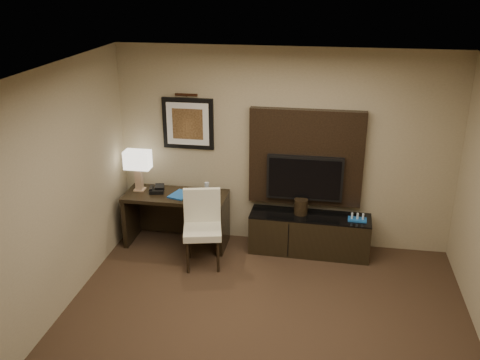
% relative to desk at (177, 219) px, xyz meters
% --- Properties ---
extents(floor, '(4.50, 5.00, 0.01)m').
position_rel_desk_xyz_m(floor, '(1.42, -2.15, -0.38)').
color(floor, '#332217').
rests_on(floor, ground).
extents(ceiling, '(4.50, 5.00, 0.01)m').
position_rel_desk_xyz_m(ceiling, '(1.42, -2.15, 2.33)').
color(ceiling, silver).
rests_on(ceiling, wall_back).
extents(wall_back, '(4.50, 0.01, 2.70)m').
position_rel_desk_xyz_m(wall_back, '(1.42, 0.35, 0.98)').
color(wall_back, tan).
rests_on(wall_back, floor).
extents(wall_left, '(0.01, 5.00, 2.70)m').
position_rel_desk_xyz_m(wall_left, '(-0.83, -2.15, 0.98)').
color(wall_left, tan).
rests_on(wall_left, floor).
extents(desk, '(1.39, 0.60, 0.74)m').
position_rel_desk_xyz_m(desk, '(0.00, 0.00, 0.00)').
color(desk, black).
rests_on(desk, floor).
extents(credenza, '(1.60, 0.48, 0.55)m').
position_rel_desk_xyz_m(credenza, '(1.82, 0.05, -0.10)').
color(credenza, black).
rests_on(credenza, floor).
extents(tv_wall_panel, '(1.50, 0.12, 1.30)m').
position_rel_desk_xyz_m(tv_wall_panel, '(1.72, 0.29, 0.90)').
color(tv_wall_panel, black).
rests_on(tv_wall_panel, wall_back).
extents(tv, '(1.00, 0.08, 0.60)m').
position_rel_desk_xyz_m(tv, '(1.72, 0.19, 0.65)').
color(tv, black).
rests_on(tv, tv_wall_panel).
extents(artwork, '(0.70, 0.04, 0.70)m').
position_rel_desk_xyz_m(artwork, '(0.12, 0.33, 1.28)').
color(artwork, black).
rests_on(artwork, wall_back).
extents(picture_light, '(0.04, 0.04, 0.30)m').
position_rel_desk_xyz_m(picture_light, '(0.12, 0.29, 1.68)').
color(picture_light, '#3F2114').
rests_on(picture_light, wall_back).
extents(desk_chair, '(0.59, 0.64, 0.99)m').
position_rel_desk_xyz_m(desk_chair, '(0.49, -0.52, 0.12)').
color(desk_chair, beige).
rests_on(desk_chair, floor).
extents(table_lamp, '(0.39, 0.25, 0.59)m').
position_rel_desk_xyz_m(table_lamp, '(-0.53, 0.06, 0.67)').
color(table_lamp, tan).
rests_on(table_lamp, desk).
extents(desk_phone, '(0.22, 0.20, 0.09)m').
position_rel_desk_xyz_m(desk_phone, '(-0.27, 0.02, 0.42)').
color(desk_phone, black).
rests_on(desk_phone, desk).
extents(blue_folder, '(0.31, 0.36, 0.02)m').
position_rel_desk_xyz_m(blue_folder, '(0.07, -0.03, 0.38)').
color(blue_folder, '#1953A4').
rests_on(blue_folder, desk).
extents(book, '(0.15, 0.04, 0.20)m').
position_rel_desk_xyz_m(book, '(0.15, -0.05, 0.47)').
color(book, '#C1B597').
rests_on(book, desk).
extents(water_bottle, '(0.07, 0.07, 0.17)m').
position_rel_desk_xyz_m(water_bottle, '(0.42, 0.07, 0.46)').
color(water_bottle, '#A8B3BF').
rests_on(water_bottle, desk).
extents(ice_bucket, '(0.21, 0.21, 0.21)m').
position_rel_desk_xyz_m(ice_bucket, '(1.69, 0.08, 0.28)').
color(ice_bucket, black).
rests_on(ice_bucket, credenza).
extents(minibar_tray, '(0.25, 0.15, 0.09)m').
position_rel_desk_xyz_m(minibar_tray, '(2.43, 0.01, 0.22)').
color(minibar_tray, '#1956A4').
rests_on(minibar_tray, credenza).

